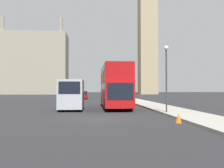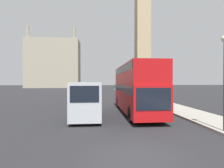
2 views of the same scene
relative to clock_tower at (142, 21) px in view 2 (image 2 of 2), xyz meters
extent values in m
plane|color=black|center=(-21.15, -78.75, -33.07)|extent=(300.00, 300.00, 0.00)
cube|color=tan|center=(0.00, 0.00, -8.61)|extent=(6.65, 6.65, 48.92)
cube|color=#9E937F|center=(-43.73, 3.41, -21.39)|extent=(24.83, 12.56, 23.35)
cylinder|color=#9E937F|center=(-54.29, -1.93, -7.15)|extent=(1.51, 1.51, 5.14)
cylinder|color=#9E937F|center=(-33.18, -1.93, -7.15)|extent=(1.51, 1.51, 5.14)
cube|color=#B71114|center=(-19.19, -69.80, -31.60)|extent=(2.48, 10.16, 2.31)
cube|color=#B71114|center=(-19.19, -69.80, -29.64)|extent=(2.48, 9.96, 1.62)
cube|color=black|center=(-19.19, -69.80, -30.87)|extent=(2.52, 9.75, 0.55)
cube|color=black|center=(-19.19, -69.80, -29.20)|extent=(2.52, 9.55, 0.55)
cube|color=black|center=(-19.19, -74.89, -31.32)|extent=(2.18, 0.03, 1.38)
cylinder|color=black|center=(-20.09, -73.35, -32.49)|extent=(0.69, 1.15, 1.15)
cylinder|color=black|center=(-18.30, -73.35, -32.49)|extent=(0.69, 1.15, 1.15)
cylinder|color=black|center=(-20.09, -66.24, -32.49)|extent=(0.69, 1.15, 1.15)
cylinder|color=black|center=(-18.30, -66.24, -32.49)|extent=(0.69, 1.15, 1.15)
cube|color=#B2B7BC|center=(-23.38, -71.83, -31.58)|extent=(2.10, 5.13, 2.56)
cube|color=black|center=(-23.38, -74.41, -31.02)|extent=(1.79, 0.02, 1.02)
cube|color=black|center=(-23.38, -73.50, -31.02)|extent=(2.13, 0.92, 0.82)
cylinder|color=black|center=(-24.17, -73.58, -32.69)|extent=(0.53, 0.75, 0.75)
cylinder|color=black|center=(-22.59, -73.58, -32.69)|extent=(0.53, 0.75, 0.75)
cylinder|color=black|center=(-24.17, -70.09, -32.69)|extent=(0.53, 0.75, 0.75)
cylinder|color=black|center=(-22.59, -70.09, -32.69)|extent=(0.53, 0.75, 0.75)
cube|color=maroon|center=(-23.25, -45.96, -32.52)|extent=(1.73, 4.63, 0.77)
cube|color=black|center=(-23.25, -45.85, -31.84)|extent=(1.55, 2.22, 0.59)
cylinder|color=black|center=(-23.92, -47.44, -32.74)|extent=(0.38, 0.65, 0.65)
cylinder|color=black|center=(-22.57, -47.44, -32.74)|extent=(0.38, 0.65, 0.65)
cylinder|color=black|center=(-23.92, -44.48, -32.74)|extent=(0.38, 0.65, 0.65)
cylinder|color=black|center=(-22.57, -44.48, -32.74)|extent=(0.38, 0.65, 0.65)
camera|label=1|loc=(-21.50, -95.23, -31.16)|focal=40.00mm
camera|label=2|loc=(-22.64, -85.20, -30.28)|focal=28.00mm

